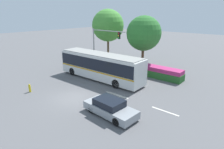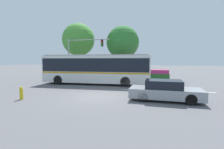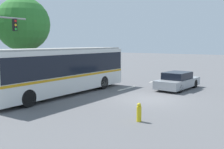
{
  "view_description": "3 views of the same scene",
  "coord_description": "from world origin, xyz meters",
  "px_view_note": "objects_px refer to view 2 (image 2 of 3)",
  "views": [
    {
      "loc": [
        13.51,
        -10.26,
        7.73
      ],
      "look_at": [
        1.64,
        3.61,
        1.81
      ],
      "focal_mm": 30.47,
      "sensor_mm": 36.0,
      "label": 1
    },
    {
      "loc": [
        3.59,
        -10.94,
        2.61
      ],
      "look_at": [
        0.24,
        3.9,
        1.24
      ],
      "focal_mm": 25.69,
      "sensor_mm": 36.0,
      "label": 2
    },
    {
      "loc": [
        -15.03,
        -7.89,
        3.53
      ],
      "look_at": [
        0.87,
        3.31,
        1.26
      ],
      "focal_mm": 43.41,
      "sensor_mm": 36.0,
      "label": 3
    }
  ],
  "objects_px": {
    "street_tree_left": "(79,40)",
    "city_bus": "(96,68)",
    "traffic_light_pole": "(80,51)",
    "street_tree_centre": "(123,42)",
    "sedan_foreground": "(165,91)",
    "fire_hydrant": "(21,93)"
  },
  "relations": [
    {
      "from": "street_tree_left",
      "to": "city_bus",
      "type": "bearing_deg",
      "value": -54.32
    },
    {
      "from": "city_bus",
      "to": "street_tree_left",
      "type": "height_order",
      "value": "street_tree_left"
    },
    {
      "from": "traffic_light_pole",
      "to": "street_tree_centre",
      "type": "relative_size",
      "value": 0.8
    },
    {
      "from": "sedan_foreground",
      "to": "street_tree_centre",
      "type": "distance_m",
      "value": 13.91
    },
    {
      "from": "city_bus",
      "to": "street_tree_left",
      "type": "xyz_separation_m",
      "value": [
        -5.37,
        7.48,
        4.02
      ]
    },
    {
      "from": "city_bus",
      "to": "sedan_foreground",
      "type": "xyz_separation_m",
      "value": [
        6.58,
        -5.74,
        -1.18
      ]
    },
    {
      "from": "street_tree_centre",
      "to": "fire_hydrant",
      "type": "relative_size",
      "value": 8.69
    },
    {
      "from": "street_tree_centre",
      "to": "fire_hydrant",
      "type": "xyz_separation_m",
      "value": [
        -4.56,
        -14.14,
        -4.72
      ]
    },
    {
      "from": "traffic_light_pole",
      "to": "fire_hydrant",
      "type": "distance_m",
      "value": 12.43
    },
    {
      "from": "city_bus",
      "to": "fire_hydrant",
      "type": "height_order",
      "value": "city_bus"
    },
    {
      "from": "traffic_light_pole",
      "to": "city_bus",
      "type": "bearing_deg",
      "value": -48.74
    },
    {
      "from": "city_bus",
      "to": "street_tree_centre",
      "type": "height_order",
      "value": "street_tree_centre"
    },
    {
      "from": "city_bus",
      "to": "traffic_light_pole",
      "type": "relative_size",
      "value": 1.92
    },
    {
      "from": "fire_hydrant",
      "to": "street_tree_left",
      "type": "bearing_deg",
      "value": 100.05
    },
    {
      "from": "fire_hydrant",
      "to": "city_bus",
      "type": "bearing_deg",
      "value": 70.45
    },
    {
      "from": "street_tree_centre",
      "to": "street_tree_left",
      "type": "bearing_deg",
      "value": 172.6
    },
    {
      "from": "city_bus",
      "to": "sedan_foreground",
      "type": "distance_m",
      "value": 8.81
    },
    {
      "from": "fire_hydrant",
      "to": "sedan_foreground",
      "type": "bearing_deg",
      "value": 11.34
    },
    {
      "from": "fire_hydrant",
      "to": "street_tree_centre",
      "type": "bearing_deg",
      "value": 72.12
    },
    {
      "from": "traffic_light_pole",
      "to": "street_tree_left",
      "type": "xyz_separation_m",
      "value": [
        -1.6,
        3.18,
        1.99
      ]
    },
    {
      "from": "sedan_foreground",
      "to": "street_tree_left",
      "type": "xyz_separation_m",
      "value": [
        -11.95,
        13.22,
        5.2
      ]
    },
    {
      "from": "street_tree_centre",
      "to": "fire_hydrant",
      "type": "bearing_deg",
      "value": -107.88
    }
  ]
}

